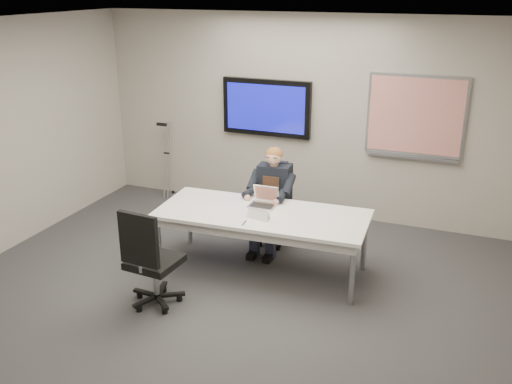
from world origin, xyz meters
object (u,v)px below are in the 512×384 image
at_px(office_chair_near, 153,276).
at_px(conference_table, 262,219).
at_px(laptop, 264,201).
at_px(office_chair_far, 275,219).
at_px(seated_person, 269,211).

bearing_deg(office_chair_near, conference_table, -120.19).
height_order(office_chair_near, laptop, office_chair_near).
relative_size(office_chair_far, seated_person, 0.79).
height_order(office_chair_near, seated_person, seated_person).
height_order(office_chair_far, office_chair_near, office_chair_near).
distance_m(office_chair_near, laptop, 1.58).
relative_size(seated_person, laptop, 4.18).
bearing_deg(laptop, office_chair_far, 96.50).
distance_m(office_chair_far, seated_person, 0.32).
xyz_separation_m(office_chair_far, office_chair_near, (-0.64, -1.93, 0.02)).
bearing_deg(office_chair_near, laptop, -113.50).
bearing_deg(office_chair_far, laptop, -96.78).
distance_m(conference_table, seated_person, 0.59).
distance_m(office_chair_far, laptop, 0.75).
distance_m(office_chair_far, office_chair_near, 2.03).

